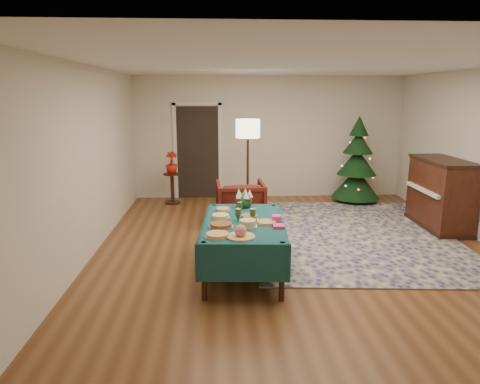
{
  "coord_description": "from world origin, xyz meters",
  "views": [
    {
      "loc": [
        -1.18,
        -6.05,
        2.29
      ],
      "look_at": [
        -0.84,
        0.09,
        0.88
      ],
      "focal_mm": 32.0,
      "sensor_mm": 36.0,
      "label": 1
    }
  ],
  "objects": [
    {
      "name": "goblet_1",
      "position": [
        -0.72,
        -0.78,
        0.78
      ],
      "size": [
        0.07,
        0.07,
        0.16
      ],
      "color": "#2D471E",
      "rests_on": "buffet_table"
    },
    {
      "name": "platter_2",
      "position": [
        -1.14,
        -1.01,
        0.72
      ],
      "size": [
        0.32,
        0.32,
        0.05
      ],
      "color": "silver",
      "rests_on": "buffet_table"
    },
    {
      "name": "platter_4",
      "position": [
        -0.56,
        -0.92,
        0.72
      ],
      "size": [
        0.28,
        0.28,
        0.04
      ],
      "color": "silver",
      "rests_on": "buffet_table"
    },
    {
      "name": "floor_lamp",
      "position": [
        -0.6,
        1.85,
        1.57
      ],
      "size": [
        0.45,
        0.45,
        1.85
      ],
      "color": "#A57F3F",
      "rests_on": "ground"
    },
    {
      "name": "platter_0",
      "position": [
        -1.18,
        -1.39,
        0.72
      ],
      "size": [
        0.31,
        0.31,
        0.04
      ],
      "color": "silver",
      "rests_on": "buffet_table"
    },
    {
      "name": "christmas_tree",
      "position": [
        1.83,
        2.9,
        0.83
      ],
      "size": [
        1.08,
        1.08,
        1.86
      ],
      "color": "black",
      "rests_on": "ground"
    },
    {
      "name": "piano",
      "position": [
        2.68,
        0.96,
        0.6
      ],
      "size": [
        0.69,
        1.42,
        1.22
      ],
      "color": "black",
      "rests_on": "ground"
    },
    {
      "name": "napkin_stack",
      "position": [
        -0.43,
        -1.09,
        0.72
      ],
      "size": [
        0.15,
        0.15,
        0.04
      ],
      "primitive_type": "cube",
      "rotation": [
        0.0,
        0.0,
        -0.07
      ],
      "color": "#DD3D88",
      "rests_on": "buffet_table"
    },
    {
      "name": "platter_7",
      "position": [
        -1.1,
        -0.26,
        0.72
      ],
      "size": [
        0.22,
        0.22,
        0.04
      ],
      "color": "silver",
      "rests_on": "buffet_table"
    },
    {
      "name": "gift_box",
      "position": [
        -0.43,
        -0.86,
        0.74
      ],
      "size": [
        0.12,
        0.12,
        0.09
      ],
      "primitive_type": "cube",
      "rotation": [
        0.0,
        0.0,
        -0.07
      ],
      "color": "#E940B1",
      "rests_on": "buffet_table"
    },
    {
      "name": "doorway",
      "position": [
        -1.6,
        3.48,
        1.1
      ],
      "size": [
        1.08,
        0.04,
        2.16
      ],
      "color": "black",
      "rests_on": "ground"
    },
    {
      "name": "platter_5",
      "position": [
        -1.14,
        -0.62,
        0.72
      ],
      "size": [
        0.26,
        0.26,
        0.05
      ],
      "color": "silver",
      "rests_on": "buffet_table"
    },
    {
      "name": "platter_6",
      "position": [
        -0.77,
        -0.74,
        0.73
      ],
      "size": [
        0.25,
        0.25,
        0.07
      ],
      "color": "silver",
      "rests_on": "buffet_table"
    },
    {
      "name": "platter_3",
      "position": [
        -0.81,
        -1.05,
        0.74
      ],
      "size": [
        0.24,
        0.24,
        0.09
      ],
      "color": "silver",
      "rests_on": "buffet_table"
    },
    {
      "name": "centerpiece",
      "position": [
        -0.8,
        -0.08,
        0.82
      ],
      "size": [
        0.25,
        0.25,
        0.29
      ],
      "color": "#1E4C1E",
      "rests_on": "buffet_table"
    },
    {
      "name": "rug",
      "position": [
        1.07,
        0.68,
        0.01
      ],
      "size": [
        3.53,
        4.44,
        0.02
      ],
      "primitive_type": "cube",
      "rotation": [
        0.0,
        0.0,
        -0.08
      ],
      "color": "#131D4A",
      "rests_on": "ground"
    },
    {
      "name": "room_shell",
      "position": [
        0.0,
        0.0,
        1.35
      ],
      "size": [
        7.0,
        7.0,
        7.0
      ],
      "color": "#593319",
      "rests_on": "ground"
    },
    {
      "name": "potted_plant",
      "position": [
        -2.14,
        2.96,
        0.78
      ],
      "size": [
        0.26,
        0.46,
        0.26
      ],
      "primitive_type": "imported",
      "color": "#B61E0D",
      "rests_on": "side_table"
    },
    {
      "name": "side_table",
      "position": [
        -2.14,
        2.96,
        0.32
      ],
      "size": [
        0.37,
        0.37,
        0.66
      ],
      "color": "black",
      "rests_on": "ground"
    },
    {
      "name": "buffet_table",
      "position": [
        -0.85,
        -0.78,
        0.56
      ],
      "size": [
        1.17,
        1.86,
        0.7
      ],
      "color": "black",
      "rests_on": "ground"
    },
    {
      "name": "goblet_2",
      "position": [
        -0.92,
        -0.77,
        0.78
      ],
      "size": [
        0.07,
        0.07,
        0.16
      ],
      "color": "#2D471E",
      "rests_on": "buffet_table"
    },
    {
      "name": "platter_1",
      "position": [
        -0.92,
        -1.43,
        0.75
      ],
      "size": [
        0.34,
        0.34,
        0.15
      ],
      "color": "silver",
      "rests_on": "buffet_table"
    },
    {
      "name": "goblet_0",
      "position": [
        -0.87,
        -0.43,
        0.78
      ],
      "size": [
        0.07,
        0.07,
        0.16
      ],
      "color": "#2D471E",
      "rests_on": "buffet_table"
    },
    {
      "name": "armchair",
      "position": [
        -0.77,
        1.38,
        0.43
      ],
      "size": [
        0.87,
        0.82,
        0.86
      ],
      "primitive_type": "imported",
      "rotation": [
        0.0,
        0.0,
        3.18
      ],
      "color": "#4C1610",
      "rests_on": "ground"
    }
  ]
}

